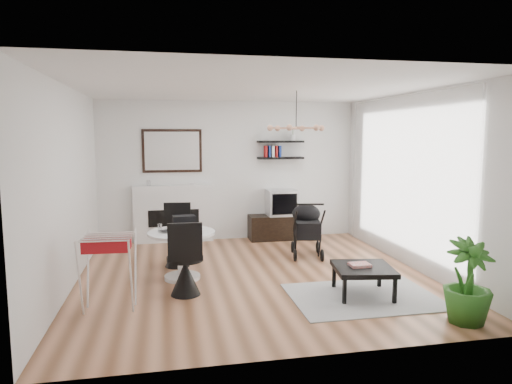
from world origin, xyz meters
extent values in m
plane|color=brown|center=(0.00, 0.00, 0.00)|extent=(5.00, 5.00, 0.00)
plane|color=white|center=(0.00, 0.00, 2.70)|extent=(5.00, 5.00, 0.00)
plane|color=white|center=(0.00, 2.50, 1.35)|extent=(5.00, 0.00, 5.00)
plane|color=white|center=(-2.50, 0.00, 1.35)|extent=(0.00, 5.00, 5.00)
plane|color=white|center=(2.50, 0.00, 1.35)|extent=(0.00, 5.00, 5.00)
cube|color=white|center=(2.40, 0.20, 1.35)|extent=(0.04, 3.60, 2.60)
cube|color=white|center=(-1.10, 2.42, 0.55)|extent=(1.50, 0.15, 1.10)
cube|color=black|center=(-1.10, 2.36, 0.48)|extent=(0.95, 0.06, 0.32)
cube|color=black|center=(-1.10, 2.48, 1.75)|extent=(1.12, 0.03, 0.82)
cube|color=white|center=(-1.10, 2.46, 1.75)|extent=(1.02, 0.01, 0.72)
cube|color=black|center=(0.99, 2.37, 1.60)|extent=(0.90, 0.25, 0.04)
cube|color=black|center=(0.99, 2.37, 1.92)|extent=(0.90, 0.25, 0.04)
cube|color=black|center=(0.99, 2.27, 0.24)|extent=(1.28, 0.45, 0.48)
cube|color=silver|center=(0.99, 2.27, 0.73)|extent=(0.58, 0.50, 0.50)
cube|color=black|center=(0.99, 2.02, 0.73)|extent=(0.49, 0.01, 0.40)
cylinder|color=white|center=(-1.03, 0.07, 0.03)|extent=(0.51, 0.51, 0.05)
cylinder|color=white|center=(-1.03, 0.07, 0.35)|extent=(0.13, 0.13, 0.60)
cylinder|color=white|center=(-1.03, 0.07, 0.67)|extent=(0.94, 0.94, 0.04)
imported|color=black|center=(-1.15, 0.06, 0.70)|extent=(0.40, 0.35, 0.03)
cube|color=black|center=(-0.99, 0.28, 0.79)|extent=(0.34, 0.23, 0.19)
cube|color=silver|center=(-0.89, -0.01, 0.69)|extent=(0.33, 0.29, 0.01)
cylinder|color=white|center=(-1.33, 0.18, 0.74)|extent=(0.06, 0.06, 0.10)
cylinder|color=black|center=(-1.08, 0.73, 0.48)|extent=(0.47, 0.47, 0.05)
cone|color=black|center=(-1.08, 0.73, 0.22)|extent=(0.38, 0.38, 0.44)
cube|color=black|center=(-1.07, 0.94, 0.74)|extent=(0.43, 0.08, 0.48)
cylinder|color=black|center=(-1.02, -0.59, 0.48)|extent=(0.47, 0.47, 0.05)
cone|color=black|center=(-1.02, -0.59, 0.22)|extent=(0.38, 0.38, 0.44)
cube|color=black|center=(-1.02, -0.81, 0.74)|extent=(0.42, 0.05, 0.48)
cube|color=maroon|center=(-1.91, -0.93, 0.79)|extent=(0.53, 0.32, 0.14)
cube|color=black|center=(1.09, 0.90, 0.48)|extent=(0.51, 0.67, 0.28)
ellipsoid|color=black|center=(1.12, 1.07, 0.70)|extent=(0.48, 0.48, 0.34)
cylinder|color=black|center=(1.01, 0.52, 0.95)|extent=(0.44, 0.12, 0.03)
torus|color=black|center=(0.93, 1.22, 0.09)|extent=(0.09, 0.22, 0.21)
torus|color=black|center=(1.36, 1.13, 0.09)|extent=(0.09, 0.22, 0.21)
torus|color=black|center=(0.81, 0.67, 0.09)|extent=(0.09, 0.22, 0.21)
torus|color=black|center=(1.25, 0.58, 0.09)|extent=(0.09, 0.22, 0.21)
cube|color=#9A9A9A|center=(1.19, -1.13, 0.01)|extent=(1.84, 1.33, 0.01)
cube|color=black|center=(1.21, -1.07, 0.35)|extent=(0.83, 0.83, 0.06)
cube|color=black|center=(0.86, -1.32, 0.17)|extent=(0.04, 0.04, 0.31)
cube|color=black|center=(1.46, -1.42, 0.17)|extent=(0.04, 0.04, 0.31)
cube|color=black|center=(0.96, -0.72, 0.17)|extent=(0.04, 0.04, 0.31)
cube|color=black|center=(1.56, -0.82, 0.17)|extent=(0.04, 0.04, 0.31)
cube|color=#D23C34|center=(1.17, -1.05, 0.40)|extent=(0.26, 0.20, 0.04)
imported|color=#29631C|center=(1.96, -2.09, 0.46)|extent=(0.53, 0.53, 0.93)
camera|label=1|loc=(-1.24, -6.33, 2.04)|focal=32.00mm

